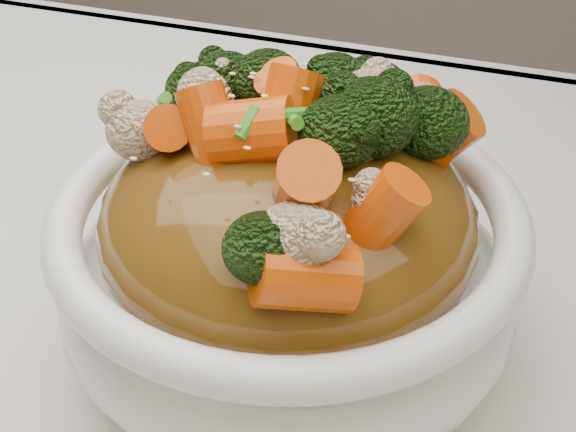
% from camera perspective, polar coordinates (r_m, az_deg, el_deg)
% --- Properties ---
extents(tablecloth, '(1.20, 0.80, 0.04)m').
position_cam_1_polar(tablecloth, '(0.40, -9.86, -14.09)').
color(tablecloth, silver).
rests_on(tablecloth, dining_table).
extents(bowl, '(0.28, 0.28, 0.08)m').
position_cam_1_polar(bowl, '(0.38, 0.00, -3.94)').
color(bowl, white).
rests_on(bowl, tablecloth).
extents(sauce_base, '(0.23, 0.23, 0.09)m').
position_cam_1_polar(sauce_base, '(0.36, 0.00, -0.38)').
color(sauce_base, '#5F3B10').
rests_on(sauce_base, bowl).
extents(carrots, '(0.23, 0.23, 0.05)m').
position_cam_1_polar(carrots, '(0.33, 0.00, 8.34)').
color(carrots, '#D74C07').
rests_on(carrots, sauce_base).
extents(broccoli, '(0.23, 0.23, 0.04)m').
position_cam_1_polar(broccoli, '(0.33, 0.00, 8.19)').
color(broccoli, black).
rests_on(broccoli, sauce_base).
extents(cauliflower, '(0.23, 0.23, 0.04)m').
position_cam_1_polar(cauliflower, '(0.33, 0.00, 7.88)').
color(cauliflower, beige).
rests_on(cauliflower, sauce_base).
extents(scallions, '(0.17, 0.17, 0.02)m').
position_cam_1_polar(scallions, '(0.33, 0.00, 8.49)').
color(scallions, '#319021').
rests_on(scallions, sauce_base).
extents(sesame_seeds, '(0.20, 0.20, 0.01)m').
position_cam_1_polar(sesame_seeds, '(0.33, 0.00, 8.49)').
color(sesame_seeds, beige).
rests_on(sesame_seeds, sauce_base).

